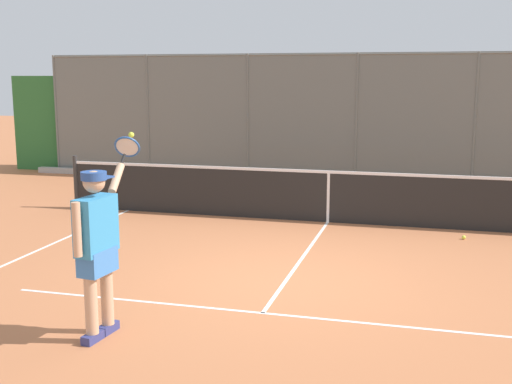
{
  "coord_description": "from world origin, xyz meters",
  "views": [
    {
      "loc": [
        -1.74,
        7.97,
        2.66
      ],
      "look_at": [
        0.58,
        -0.66,
        1.05
      ],
      "focal_mm": 45.39,
      "sensor_mm": 36.0,
      "label": 1
    }
  ],
  "objects": [
    {
      "name": "tennis_player",
      "position": [
        1.45,
        2.27,
        1.03
      ],
      "size": [
        0.37,
        1.45,
        2.03
      ],
      "rotation": [
        0.0,
        0.0,
        -1.69
      ],
      "color": "navy",
      "rests_on": "ground"
    },
    {
      "name": "tennis_ball_by_sideline",
      "position": [
        -2.36,
        -2.92,
        0.03
      ],
      "size": [
        0.07,
        0.07,
        0.07
      ],
      "primitive_type": "sphere",
      "color": "#D6E042",
      "rests_on": "ground"
    },
    {
      "name": "tennis_net",
      "position": [
        0.0,
        -3.6,
        0.49
      ],
      "size": [
        10.42,
        0.09,
        1.07
      ],
      "color": "#2D2D2D",
      "rests_on": "ground"
    },
    {
      "name": "ground_plane",
      "position": [
        0.0,
        0.0,
        0.0
      ],
      "size": [
        60.0,
        60.0,
        0.0
      ],
      "primitive_type": "plane",
      "color": "#B76B42"
    },
    {
      "name": "fence_backdrop",
      "position": [
        -0.0,
        -8.54,
        1.32
      ],
      "size": [
        19.48,
        1.37,
        3.21
      ],
      "color": "slate",
      "rests_on": "ground"
    },
    {
      "name": "court_line_markings",
      "position": [
        0.0,
        1.55,
        0.0
      ],
      "size": [
        8.11,
        8.77,
        0.01
      ],
      "color": "white",
      "rests_on": "ground"
    }
  ]
}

